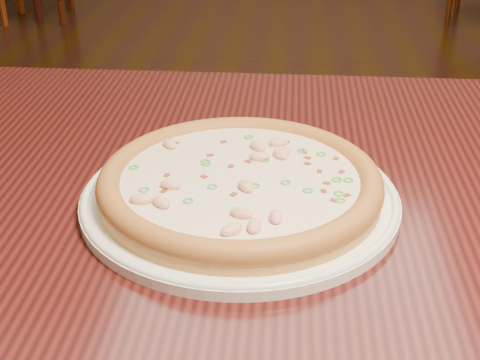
{
  "coord_description": "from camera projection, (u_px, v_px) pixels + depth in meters",
  "views": [
    {
      "loc": [
        -0.04,
        -0.77,
        1.14
      ],
      "look_at": [
        -0.09,
        -0.11,
        0.78
      ],
      "focal_mm": 50.0,
      "sensor_mm": 36.0,
      "label": 1
    }
  ],
  "objects": [
    {
      "name": "hero_table",
      "position": [
        337.0,
        254.0,
        0.85
      ],
      "size": [
        1.2,
        0.8,
        0.75
      ],
      "color": "black",
      "rests_on": "ground"
    },
    {
      "name": "plate",
      "position": [
        240.0,
        196.0,
        0.76
      ],
      "size": [
        0.36,
        0.36,
        0.02
      ],
      "color": "white",
      "rests_on": "hero_table"
    },
    {
      "name": "pizza",
      "position": [
        240.0,
        182.0,
        0.75
      ],
      "size": [
        0.32,
        0.32,
        0.03
      ],
      "color": "#C9883E",
      "rests_on": "plate"
    }
  ]
}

